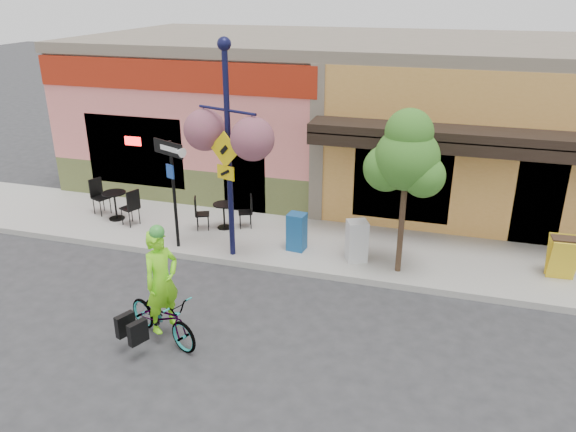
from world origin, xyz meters
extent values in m
plane|color=#2D2D30|center=(0.00, 0.00, 0.00)|extent=(90.00, 90.00, 0.00)
cube|color=#9E9B93|center=(0.00, 2.00, 0.07)|extent=(24.00, 3.00, 0.15)
cube|color=#A8A59E|center=(0.00, 0.55, 0.07)|extent=(24.00, 0.12, 0.15)
imported|color=maroon|center=(-2.34, -2.50, 0.46)|extent=(1.86, 1.27, 0.93)
imported|color=#82F81A|center=(-2.29, -2.50, 0.95)|extent=(0.69, 0.82, 1.90)
camera|label=1|loc=(2.27, -10.09, 5.97)|focal=35.00mm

